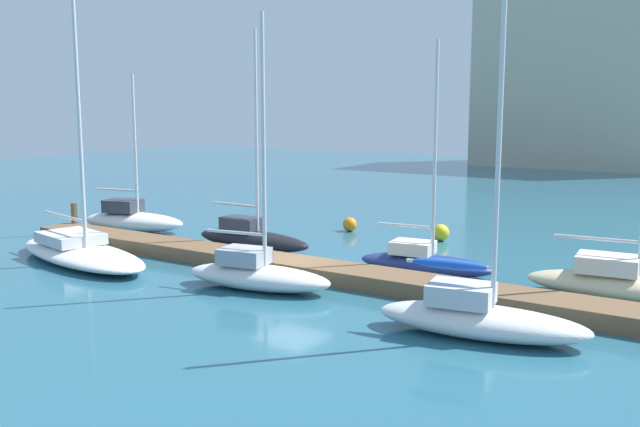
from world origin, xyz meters
name	(u,v)px	position (x,y,z in m)	size (l,w,h in m)	color
ground_plane	(291,273)	(0.00, 0.00, 0.00)	(120.00, 120.00, 0.00)	#286075
dock_pier	(291,266)	(0.00, 0.00, 0.27)	(27.53, 1.78, 0.55)	brown
dock_piling_near_end	(74,219)	(-13.36, 0.74, 0.76)	(0.28, 0.28, 1.51)	brown
sailboat_0	(132,219)	(-11.73, 2.89, 0.61)	(5.79, 3.16, 7.64)	white
sailboat_1	(80,250)	(-8.16, -3.03, 0.48)	(8.92, 4.49, 11.97)	white
sailboat_2	(251,236)	(-4.01, 2.67, 0.58)	(5.81, 1.52, 9.34)	black
sailboat_3	(257,273)	(0.34, -2.45, 0.58)	(5.53, 2.65, 9.18)	white
sailboat_4	(424,260)	(4.17, 2.69, 0.51)	(5.28, 2.30, 8.49)	navy
sailboat_5	(478,315)	(8.44, -3.05, 0.61)	(5.96, 2.72, 9.15)	white
sailboat_6	(625,282)	(11.06, 3.05, 0.57)	(6.48, 2.61, 9.55)	beige
mooring_buoy_orange	(350,224)	(-2.66, 8.73, 0.35)	(0.70, 0.70, 0.70)	orange
mooring_buoy_yellow	(441,233)	(2.11, 8.94, 0.39)	(0.77, 0.77, 0.77)	yellow
harbor_building_distant	(583,83)	(-1.95, 52.18, 8.22)	(19.81, 9.24, 16.44)	#BCB299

